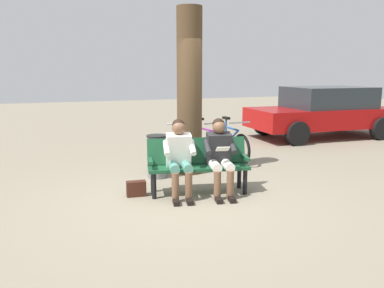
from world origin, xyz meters
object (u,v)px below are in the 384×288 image
(handbag, at_px, (136,189))
(parked_car, at_px, (323,111))
(tree_trunk, at_px, (189,92))
(bicycle_orange, at_px, (204,145))
(person_reading, at_px, (220,153))
(litter_bin, at_px, (157,156))
(person_companion, at_px, (179,154))
(bicycle_green, at_px, (230,144))
(bicycle_red, at_px, (180,145))
(bench, at_px, (198,161))

(handbag, relative_size, parked_car, 0.07)
(tree_trunk, relative_size, bicycle_orange, 1.84)
(person_reading, bearing_deg, litter_bin, -51.07)
(bicycle_orange, bearing_deg, litter_bin, -64.25)
(bicycle_orange, bearing_deg, person_companion, -40.09)
(handbag, distance_m, bicycle_orange, 2.65)
(person_reading, bearing_deg, bicycle_green, -108.04)
(bicycle_red, bearing_deg, handbag, -12.75)
(person_reading, height_order, bicycle_green, person_reading)
(bicycle_orange, bearing_deg, tree_trunk, -47.46)
(person_companion, xyz_separation_m, litter_bin, (0.04, -1.16, -0.27))
(bicycle_orange, height_order, bicycle_red, same)
(person_companion, xyz_separation_m, tree_trunk, (-0.64, -1.29, 0.88))
(tree_trunk, relative_size, bicycle_green, 1.83)
(bicycle_red, bearing_deg, bicycle_orange, 96.44)
(parked_car, bearing_deg, litter_bin, 26.27)
(bench, bearing_deg, litter_bin, -58.62)
(person_reading, distance_m, litter_bin, 1.48)
(bench, xyz_separation_m, handbag, (0.99, -0.12, -0.39))
(handbag, height_order, bicycle_red, bicycle_red)
(handbag, bearing_deg, parked_car, -151.05)
(bicycle_orange, distance_m, bicycle_red, 0.52)
(bicycle_green, bearing_deg, person_reading, -32.42)
(person_reading, relative_size, bicycle_red, 0.76)
(handbag, distance_m, bicycle_red, 2.43)
(bicycle_orange, xyz_separation_m, parked_car, (-4.44, -1.67, 0.41))
(tree_trunk, bearing_deg, litter_bin, 10.49)
(person_companion, relative_size, handbag, 4.00)
(person_companion, xyz_separation_m, bicycle_green, (-1.82, -1.97, -0.30))
(handbag, xyz_separation_m, tree_trunk, (-1.28, -1.07, 1.42))
(litter_bin, bearing_deg, handbag, 57.49)
(bicycle_red, height_order, parked_car, parked_car)
(person_companion, height_order, bicycle_red, person_companion)
(bicycle_green, distance_m, parked_car, 4.27)
(litter_bin, bearing_deg, tree_trunk, -169.51)
(tree_trunk, distance_m, bicycle_red, 1.49)
(bench, bearing_deg, bicycle_red, -89.23)
(handbag, bearing_deg, bicycle_orange, -135.87)
(person_companion, bearing_deg, person_reading, 179.95)
(litter_bin, height_order, bicycle_orange, bicycle_orange)
(person_reading, xyz_separation_m, person_companion, (0.63, -0.13, -0.00))
(person_reading, distance_m, tree_trunk, 1.67)
(bench, relative_size, parked_car, 0.39)
(bench, relative_size, handbag, 5.54)
(litter_bin, relative_size, bicycle_red, 0.50)
(bench, xyz_separation_m, tree_trunk, (-0.29, -1.19, 1.03))
(tree_trunk, xyz_separation_m, parked_car, (-5.05, -2.43, -0.77))
(person_companion, relative_size, tree_trunk, 0.39)
(tree_trunk, relative_size, litter_bin, 3.91)
(handbag, xyz_separation_m, litter_bin, (-0.60, -0.95, 0.27))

